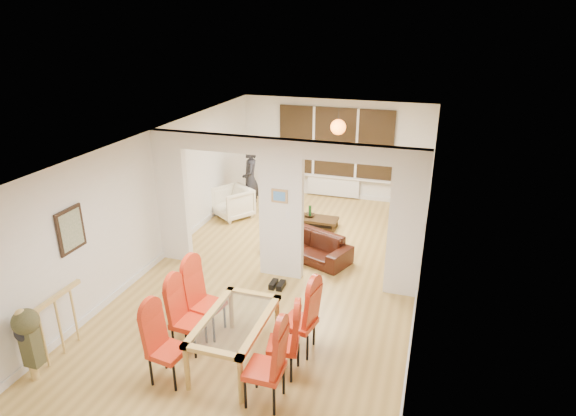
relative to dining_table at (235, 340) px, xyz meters
The scene contains 24 objects.
floor 2.58m from the dining_table, 93.83° to the left, with size 5.00×9.00×0.01m, color tan.
room_walls 2.73m from the dining_table, 93.83° to the left, with size 5.00×9.00×2.60m, color silver, non-canonical shape.
divider_wall 2.73m from the dining_table, 93.83° to the left, with size 5.00×0.18×2.60m, color white.
bay_window_blinds 7.09m from the dining_table, 91.40° to the left, with size 3.00×0.08×1.80m, color black.
radiator 6.95m from the dining_table, 91.41° to the left, with size 1.40×0.08×0.50m, color white.
pendant_light 6.12m from the dining_table, 88.74° to the left, with size 0.36×0.36×0.36m, color orange.
stair_newel 2.51m from the dining_table, 165.01° to the right, with size 0.40×1.20×1.10m, color tan, non-canonical shape.
wall_poster 2.92m from the dining_table, behind, with size 0.04×0.52×0.67m, color gray.
pillar_photo 2.76m from the dining_table, 93.98° to the left, with size 0.30×0.03×0.25m, color #4C8CD8.
dining_table is the anchor object (origin of this frame).
dining_chair_la 0.93m from the dining_table, 138.85° to the right, with size 0.42×0.42×1.06m, color red, non-canonical shape.
dining_chair_lb 0.77m from the dining_table, behind, with size 0.42×0.42×1.06m, color red, non-canonical shape.
dining_chair_lc 0.84m from the dining_table, 144.53° to the left, with size 0.46×0.46×1.15m, color red, non-canonical shape.
dining_chair_ra 0.90m from the dining_table, 42.24° to the right, with size 0.45×0.45×1.13m, color red, non-canonical shape.
dining_chair_rb 0.71m from the dining_table, ahead, with size 0.41×0.41×1.02m, color red, non-canonical shape.
dining_chair_rc 0.94m from the dining_table, 33.35° to the left, with size 0.44×0.44×1.10m, color red, non-canonical shape.
sofa 3.40m from the dining_table, 88.48° to the left, with size 1.80×0.70×0.53m, color black.
armchair 5.32m from the dining_table, 114.07° to the left, with size 0.79×0.81×0.74m, color #EAE3C6.
person 5.63m from the dining_table, 109.49° to the left, with size 0.40×0.61×1.67m, color black.
television 5.67m from the dining_table, 71.17° to the left, with size 0.13×0.98×0.56m, color black.
coffee_table 4.90m from the dining_table, 91.06° to the left, with size 0.95×0.48×0.22m, color #342311, non-canonical shape.
bottle 4.98m from the dining_table, 93.21° to the left, with size 0.07×0.07×0.27m, color #143F19.
bowl 4.94m from the dining_table, 93.21° to the left, with size 0.23×0.23×0.06m, color #342311.
shoes 2.08m from the dining_table, 92.52° to the left, with size 0.25×0.27×0.10m, color black, non-canonical shape.
Camera 1 is at (2.53, -7.59, 4.50)m, focal length 30.00 mm.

